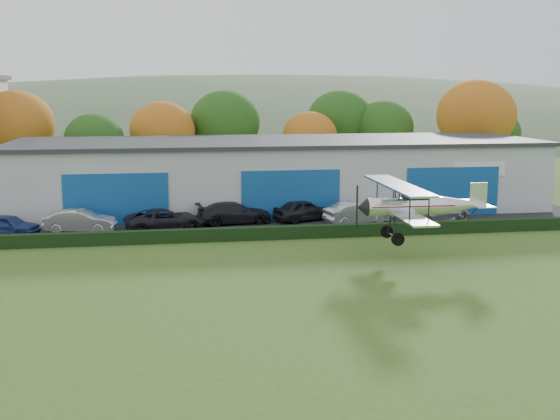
{
  "coord_description": "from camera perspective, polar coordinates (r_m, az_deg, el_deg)",
  "views": [
    {
      "loc": [
        -3.23,
        -24.77,
        9.21
      ],
      "look_at": [
        2.6,
        11.81,
        2.62
      ],
      "focal_mm": 43.81,
      "sensor_mm": 36.0,
      "label": 1
    }
  ],
  "objects": [
    {
      "name": "distant_hills",
      "position": [
        166.27,
        -9.38,
        2.26
      ],
      "size": [
        430.0,
        196.0,
        56.0
      ],
      "color": "#4C6642",
      "rests_on": "ground"
    },
    {
      "name": "biplane",
      "position": [
        37.2,
        11.3,
        0.49
      ],
      "size": [
        7.26,
        8.26,
        3.11
      ],
      "rotation": [
        0.0,
        0.0,
        -0.01
      ],
      "color": "silver"
    },
    {
      "name": "car_3",
      "position": [
        47.08,
        -3.86,
        -0.24
      ],
      "size": [
        5.32,
        2.64,
        1.49
      ],
      "primitive_type": "imported",
      "rotation": [
        0.0,
        0.0,
        1.68
      ],
      "color": "black",
      "rests_on": "apron"
    },
    {
      "name": "car_5",
      "position": [
        47.13,
        6.5,
        -0.24
      ],
      "size": [
        4.92,
        2.68,
        1.54
      ],
      "primitive_type": "imported",
      "rotation": [
        0.0,
        0.0,
        1.81
      ],
      "color": "silver",
      "rests_on": "apron"
    },
    {
      "name": "car_6",
      "position": [
        48.9,
        12.89,
        -0.13
      ],
      "size": [
        5.5,
        3.78,
        1.4
      ],
      "primitive_type": "imported",
      "rotation": [
        0.0,
        0.0,
        1.89
      ],
      "color": "silver",
      "rests_on": "apron"
    },
    {
      "name": "hedge",
      "position": [
        42.36,
        -0.4,
        -1.92
      ],
      "size": [
        46.0,
        0.6,
        0.8
      ],
      "primitive_type": "cube",
      "color": "black",
      "rests_on": "ground"
    },
    {
      "name": "apron",
      "position": [
        47.09,
        -1.28,
        -1.16
      ],
      "size": [
        48.0,
        9.0,
        0.05
      ],
      "primitive_type": "cube",
      "color": "black",
      "rests_on": "ground"
    },
    {
      "name": "car_4",
      "position": [
        47.97,
        2.02,
        -0.02
      ],
      "size": [
        4.74,
        3.2,
        1.5
      ],
      "primitive_type": "imported",
      "rotation": [
        0.0,
        0.0,
        1.93
      ],
      "color": "black",
      "rests_on": "apron"
    },
    {
      "name": "hangar",
      "position": [
        53.78,
        -0.19,
        3.09
      ],
      "size": [
        40.6,
        12.6,
        5.3
      ],
      "color": "#B2B7BC",
      "rests_on": "ground"
    },
    {
      "name": "ground",
      "position": [
        26.62,
        -1.56,
        -10.16
      ],
      "size": [
        300.0,
        300.0,
        0.0
      ],
      "primitive_type": "plane",
      "color": "#3D5A1C",
      "rests_on": "ground"
    },
    {
      "name": "car_2",
      "position": [
        45.21,
        -9.56,
        -0.81
      ],
      "size": [
        5.6,
        3.5,
        1.44
      ],
      "primitive_type": "imported",
      "rotation": [
        0.0,
        0.0,
        1.8
      ],
      "color": "black",
      "rests_on": "apron"
    },
    {
      "name": "tree_belt",
      "position": [
        65.61,
        -5.52,
        6.89
      ],
      "size": [
        75.7,
        13.22,
        10.12
      ],
      "color": "#3D2614",
      "rests_on": "ground"
    },
    {
      "name": "car_0",
      "position": [
        46.51,
        -21.7,
        -1.16
      ],
      "size": [
        4.19,
        2.77,
        1.33
      ],
      "primitive_type": "imported",
      "rotation": [
        0.0,
        0.0,
        1.23
      ],
      "color": "navy",
      "rests_on": "apron"
    },
    {
      "name": "car_1",
      "position": [
        45.91,
        -16.32,
        -0.89
      ],
      "size": [
        4.71,
        2.24,
        1.49
      ],
      "primitive_type": "imported",
      "rotation": [
        0.0,
        0.0,
        1.42
      ],
      "color": "silver",
      "rests_on": "apron"
    }
  ]
}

